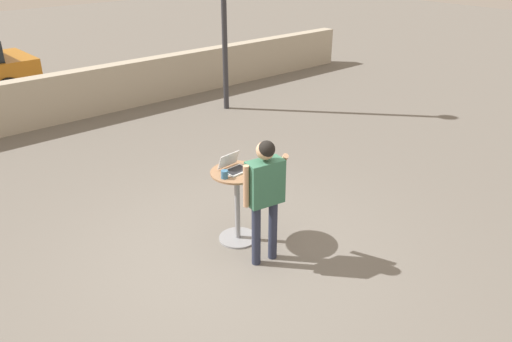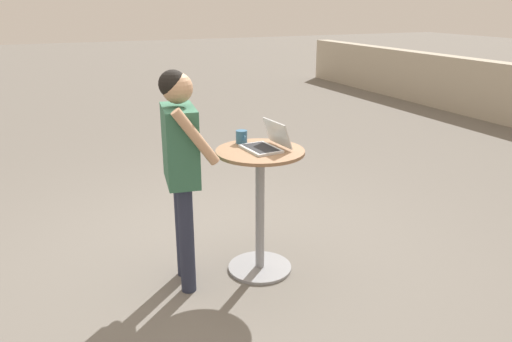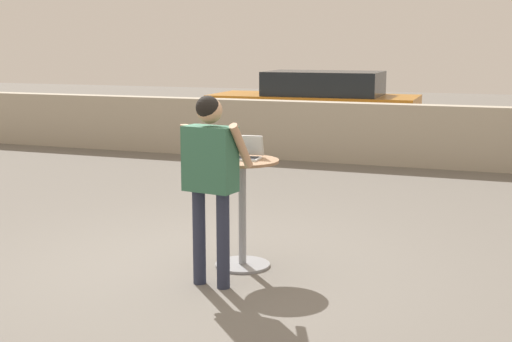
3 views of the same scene
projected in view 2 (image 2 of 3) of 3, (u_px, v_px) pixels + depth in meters
ground_plane at (214, 256)px, 4.23m from camera, size 50.00×50.00×0.00m
cafe_table at (260, 199)px, 3.84m from camera, size 0.67×0.67×1.00m
laptop at (267, 143)px, 3.72m from camera, size 0.34×0.32×0.21m
coffee_mug at (242, 137)px, 3.87m from camera, size 0.13×0.09×0.10m
standing_person at (180, 154)px, 3.52m from camera, size 0.61×0.34×1.62m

